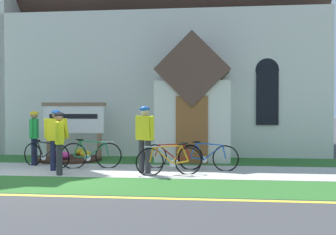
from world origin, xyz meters
TOP-DOWN VIEW (x-y plane):
  - ground at (0.00, 4.00)m, footprint 140.00×140.00m
  - sidewalk_slab at (0.99, 1.46)m, footprint 32.00×2.39m
  - grass_verge at (0.99, -0.74)m, footprint 32.00×2.02m
  - church_lawn at (0.99, 3.71)m, footprint 24.00×2.11m
  - curb_paint_stripe at (0.99, -1.90)m, footprint 28.00×0.16m
  - church_building at (0.51, 9.11)m, footprint 15.30×11.12m
  - church_sign at (-0.39, 3.83)m, footprint 2.24×0.17m
  - flower_bed at (-0.38, 3.42)m, footprint 2.09×2.09m
  - bicycle_orange at (0.84, 1.76)m, footprint 1.70×0.43m
  - bicycle_blue at (3.18, 1.91)m, footprint 1.72×0.45m
  - bicycle_black at (3.20, 0.82)m, footprint 1.66×0.59m
  - bicycle_silver at (-0.57, 1.93)m, footprint 1.66×0.67m
  - bicycle_white at (4.15, 1.75)m, footprint 1.70×0.30m
  - cyclist_in_white_jersey at (2.51, 1.08)m, footprint 0.54×0.59m
  - cyclist_in_green_jersey at (0.03, 1.21)m, footprint 0.66×0.30m
  - cyclist_in_blue_jersey at (-1.08, 2.28)m, footprint 0.31×0.67m
  - cyclist_in_yellow_jersey at (0.39, 0.53)m, footprint 0.37×0.72m
  - roadside_conifer at (7.00, 10.62)m, footprint 3.56×3.56m

SIDE VIEW (x-z plane):
  - ground at x=0.00m, z-range 0.00..0.00m
  - curb_paint_stripe at x=0.99m, z-range 0.00..0.01m
  - grass_verge at x=0.99m, z-range 0.00..0.01m
  - church_lawn at x=0.99m, z-range 0.00..0.01m
  - sidewalk_slab at x=0.99m, z-range 0.00..0.01m
  - flower_bed at x=-0.38m, z-range -0.08..0.26m
  - bicycle_silver at x=-0.57m, z-range -0.04..0.77m
  - bicycle_blue at x=3.18m, z-range -0.03..0.75m
  - bicycle_white at x=4.15m, z-range -0.03..0.78m
  - bicycle_black at x=3.20m, z-range -0.04..0.79m
  - bicycle_orange at x=0.84m, z-range -0.04..0.82m
  - cyclist_in_yellow_jersey at x=0.39m, z-range 0.13..1.75m
  - cyclist_in_blue_jersey at x=-1.08m, z-range 0.13..1.77m
  - cyclist_in_green_jersey at x=0.03m, z-range 0.14..1.82m
  - cyclist_in_white_jersey at x=2.51m, z-range 0.17..1.94m
  - church_sign at x=-0.39m, z-range 0.36..2.28m
  - church_building at x=0.51m, z-range -2.12..11.99m
  - roadside_conifer at x=7.00m, z-range 0.97..9.12m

